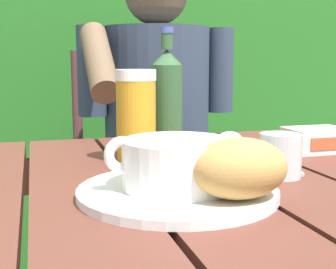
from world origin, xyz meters
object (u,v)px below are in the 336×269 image
water_glass_small (280,155)px  butter_tub (316,140)px  person_eating (159,130)px  beer_glass (136,116)px  chair_near_diner (145,193)px  beer_bottle (167,100)px  serving_plate (177,192)px  table_knife (241,172)px  soup_bowl (177,162)px  bread_roll (239,168)px

water_glass_small → butter_tub: size_ratio=0.59×
person_eating → beer_glass: size_ratio=7.38×
chair_near_diner → beer_bottle: (-0.11, -0.66, 0.39)m
serving_plate → table_knife: (0.14, 0.09, -0.00)m
person_eating → soup_bowl: size_ratio=6.18×
beer_glass → butter_tub: 0.38m
soup_bowl → beer_glass: bearing=92.0°
serving_plate → bread_roll: (0.06, -0.07, 0.04)m
table_knife → serving_plate: bearing=-147.4°
chair_near_diner → soup_bowl: 1.03m
beer_glass → serving_plate: bearing=-88.0°
bread_roll → table_knife: (0.08, 0.16, -0.05)m
water_glass_small → butter_tub: (0.18, 0.17, -0.01)m
person_eating → butter_tub: 0.57m
serving_plate → water_glass_small: 0.20m
soup_bowl → table_knife: size_ratio=1.26×
bread_roll → butter_tub: bearing=43.8°
bread_roll → beer_glass: 0.31m
serving_plate → soup_bowl: (0.00, 0.00, 0.04)m
beer_glass → water_glass_small: 0.27m
serving_plate → water_glass_small: size_ratio=3.94×
soup_bowl → water_glass_small: 0.20m
person_eating → soup_bowl: person_eating is taller
person_eating → bread_roll: person_eating is taller
water_glass_small → soup_bowl: bearing=-163.5°
beer_bottle → beer_glass: bearing=-140.2°
bread_roll → butter_tub: (0.31, 0.30, -0.03)m
water_glass_small → butter_tub: 0.25m
beer_bottle → butter_tub: 0.32m
chair_near_diner → butter_tub: size_ratio=8.17×
soup_bowl → butter_tub: size_ratio=1.69×
serving_plate → bread_roll: bread_roll is taller
soup_bowl → table_knife: 0.17m
beer_glass → table_knife: bearing=-44.1°
serving_plate → beer_bottle: beer_bottle is taller
bread_roll → beer_bottle: 0.37m
serving_plate → beer_glass: bearing=92.0°
beer_glass → table_knife: 0.22m
butter_tub → soup_bowl: bearing=-148.5°
soup_bowl → butter_tub: 0.43m
chair_near_diner → beer_glass: size_ratio=5.77×
bread_roll → table_knife: 0.18m
chair_near_diner → water_glass_small: (0.01, -0.90, 0.31)m
bread_roll → butter_tub: size_ratio=1.14×
beer_glass → beer_bottle: 0.10m
beer_glass → beer_bottle: (0.08, 0.06, 0.02)m
serving_plate → table_knife: size_ratio=1.72×
chair_near_diner → beer_bottle: bearing=-99.6°
person_eating → bread_roll: bearing=-98.1°
serving_plate → butter_tub: (0.37, 0.23, 0.02)m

